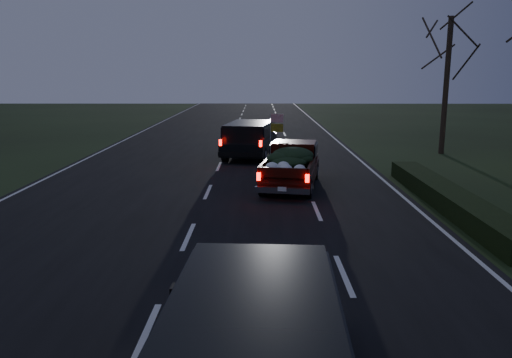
# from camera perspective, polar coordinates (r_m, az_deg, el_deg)

# --- Properties ---
(ground) EXTENTS (120.00, 120.00, 0.00)m
(ground) POSITION_cam_1_polar(r_m,az_deg,el_deg) (13.08, -7.74, -6.59)
(ground) COLOR black
(ground) RESTS_ON ground
(road_asphalt) EXTENTS (14.00, 120.00, 0.02)m
(road_asphalt) POSITION_cam_1_polar(r_m,az_deg,el_deg) (13.08, -7.74, -6.55)
(road_asphalt) COLOR black
(road_asphalt) RESTS_ON ground
(hedge_row) EXTENTS (1.00, 10.00, 0.60)m
(hedge_row) POSITION_cam_1_polar(r_m,az_deg,el_deg) (16.84, 21.14, -2.05)
(hedge_row) COLOR black
(hedge_row) RESTS_ON ground
(bare_tree_far) EXTENTS (3.60, 3.60, 7.00)m
(bare_tree_far) POSITION_cam_1_polar(r_m,az_deg,el_deg) (28.02, 21.16, 13.37)
(bare_tree_far) COLOR black
(bare_tree_far) RESTS_ON ground
(pickup_truck) EXTENTS (2.53, 4.82, 2.41)m
(pickup_truck) POSITION_cam_1_polar(r_m,az_deg,el_deg) (18.54, 4.08, 1.85)
(pickup_truck) COLOR #340C07
(pickup_truck) RESTS_ON ground
(lead_suv) EXTENTS (2.85, 5.26, 1.44)m
(lead_suv) POSITION_cam_1_polar(r_m,az_deg,el_deg) (25.12, -0.75, 4.94)
(lead_suv) COLOR black
(lead_suv) RESTS_ON ground
(rear_suv) EXTENTS (2.28, 4.86, 1.37)m
(rear_suv) POSITION_cam_1_polar(r_m,az_deg,el_deg) (6.13, -0.24, -18.33)
(rear_suv) COLOR black
(rear_suv) RESTS_ON ground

